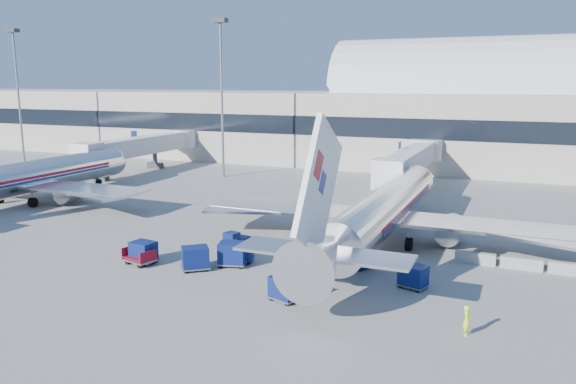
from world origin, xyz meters
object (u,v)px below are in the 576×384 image
at_px(tug_lead, 235,253).
at_px(tug_left, 235,242).
at_px(jetbridge_mid, 146,145).
at_px(mast_west, 221,75).
at_px(barrier_near, 475,258).
at_px(airliner_mid, 21,178).
at_px(cart_solo_near, 285,288).
at_px(ramp_worker, 467,320).
at_px(airliner_main, 382,211).
at_px(barrier_far, 571,269).
at_px(cart_solo_far, 413,276).
at_px(tug_right, 354,258).
at_px(cart_train_c, 143,252).
at_px(jetbridge_near, 413,160).
at_px(cart_open_red, 140,259).
at_px(barrier_mid, 521,263).
at_px(cart_train_a, 232,254).
at_px(mast_far_west, 17,76).
at_px(cart_train_b, 195,258).

height_order(tug_lead, tug_left, tug_lead).
xyz_separation_m(jetbridge_mid, mast_west, (14.40, -0.81, 10.86)).
height_order(mast_west, barrier_near, mast_west).
bearing_deg(airliner_mid, tug_lead, -16.00).
xyz_separation_m(jetbridge_mid, tug_left, (33.69, -32.95, -3.18)).
relative_size(cart_solo_near, ramp_worker, 1.25).
bearing_deg(airliner_main, barrier_far, -9.74).
distance_m(mast_west, cart_solo_far, 51.18).
bearing_deg(tug_right, airliner_mid, -158.89).
bearing_deg(ramp_worker, cart_train_c, 73.28).
bearing_deg(cart_solo_near, ramp_worker, 14.40).
height_order(tug_left, cart_solo_far, tug_left).
bearing_deg(jetbridge_near, tug_left, -104.15).
bearing_deg(cart_open_red, cart_train_c, 94.32).
height_order(jetbridge_near, jetbridge_mid, same).
height_order(tug_lead, cart_solo_near, tug_lead).
distance_m(barrier_mid, cart_solo_near, 18.72).
distance_m(barrier_mid, tug_right, 12.49).
distance_m(airliner_main, cart_open_red, 20.38).
distance_m(jetbridge_mid, cart_train_c, 48.29).
distance_m(mast_west, cart_train_a, 43.74).
xyz_separation_m(mast_west, barrier_mid, (41.30, -28.00, -14.34)).
height_order(mast_far_west, ramp_worker, mast_far_west).
bearing_deg(cart_train_a, jetbridge_mid, 119.05).
bearing_deg(tug_right, mast_far_west, -174.48).
bearing_deg(jetbridge_mid, cart_train_c, -53.35).
bearing_deg(tug_right, jetbridge_mid, 173.44).
relative_size(airliner_mid, cart_open_red, 14.12).
bearing_deg(barrier_far, mast_west, 147.88).
xyz_separation_m(jetbridge_near, barrier_far, (17.00, -28.81, -3.48)).
relative_size(barrier_mid, cart_train_a, 1.24).
xyz_separation_m(jetbridge_mid, cart_train_a, (35.43, -36.59, -2.95)).
bearing_deg(airliner_mid, tug_left, -12.00).
relative_size(tug_right, cart_train_c, 1.21).
xyz_separation_m(tug_lead, cart_train_c, (-6.45, -2.95, 0.14)).
bearing_deg(cart_train_a, cart_train_b, -152.03).
height_order(cart_train_b, cart_solo_near, cart_train_b).
xyz_separation_m(barrier_mid, cart_train_b, (-22.34, -9.71, 0.50)).
bearing_deg(barrier_mid, tug_left, -169.34).
xyz_separation_m(cart_train_b, cart_open_red, (-4.67, -0.54, -0.51)).
relative_size(barrier_far, cart_train_b, 1.18).
relative_size(tug_right, cart_open_red, 0.98).
distance_m(mast_west, barrier_mid, 51.92).
distance_m(barrier_near, barrier_far, 6.60).
bearing_deg(ramp_worker, tug_lead, 61.68).
relative_size(airliner_main, cart_open_red, 14.12).
bearing_deg(airliner_main, barrier_near, -17.39).
bearing_deg(cart_solo_near, cart_train_a, 160.87).
relative_size(cart_train_b, cart_open_red, 0.96).
xyz_separation_m(barrier_mid, barrier_far, (3.30, 0.00, 0.00)).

